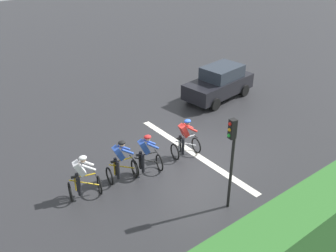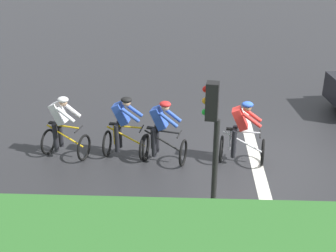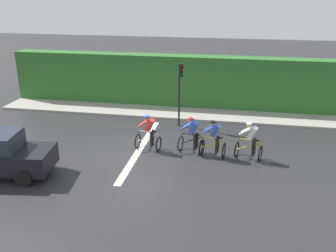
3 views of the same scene
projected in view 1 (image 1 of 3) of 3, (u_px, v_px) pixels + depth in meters
ground_plane at (195, 153)px, 15.78m from camera, size 80.00×80.00×0.00m
hedge_wall at (314, 241)px, 9.32m from camera, size 1.10×23.29×3.15m
road_marking_stop_line at (194, 153)px, 15.76m from camera, size 7.00×0.30×0.01m
cyclist_lead at (82, 178)px, 12.91m from camera, size 0.94×1.22×1.66m
cyclist_second at (121, 162)px, 13.76m from camera, size 0.83×1.17×1.66m
cyclist_mid at (146, 156)px, 14.13m from camera, size 0.92×1.21×1.66m
cyclist_fourth at (185, 139)px, 15.21m from camera, size 0.83×1.17×1.66m
car_black at (219, 83)px, 20.33m from camera, size 2.27×4.28×1.76m
traffic_light_near_crossing at (231, 151)px, 11.75m from camera, size 0.23×0.31×3.34m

